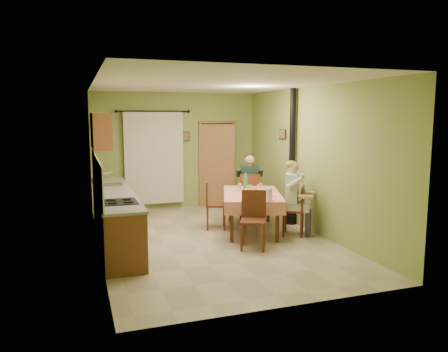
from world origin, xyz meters
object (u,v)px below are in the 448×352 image
object	(u,v)px
chair_near	(253,232)
chair_right	(294,220)
chair_far	(249,206)
chair_left	(215,214)
dining_table	(252,212)
man_far	(250,179)
stove_flue	(292,175)
man_right	(294,189)

from	to	relation	value
chair_near	chair_right	size ratio (longest dim) A/B	1.05
chair_far	chair_left	world-z (taller)	chair_far
dining_table	man_far	distance (m)	1.16
chair_far	stove_flue	world-z (taller)	stove_flue
dining_table	man_right	xyz separation A→B (m)	(0.64, -0.52, 0.50)
chair_far	chair_left	size ratio (longest dim) A/B	1.06
chair_near	chair_left	distance (m)	1.49
man_far	man_right	distance (m)	1.53
chair_far	man_right	distance (m)	1.63
chair_far	chair_near	xyz separation A→B (m)	(-0.76, -2.02, -0.00)
chair_far	stove_flue	distance (m)	1.20
man_right	stove_flue	distance (m)	0.89
chair_left	stove_flue	distance (m)	1.78
chair_far	man_right	bearing A→B (deg)	-59.59
stove_flue	chair_right	bearing A→B (deg)	-113.70
man_far	chair_far	bearing A→B (deg)	-90.00
chair_left	man_far	size ratio (longest dim) A/B	0.69
chair_left	chair_far	bearing A→B (deg)	136.44
chair_left	stove_flue	size ratio (longest dim) A/B	0.34
chair_right	chair_near	bearing A→B (deg)	149.39
chair_far	chair_right	size ratio (longest dim) A/B	1.07
dining_table	chair_left	size ratio (longest dim) A/B	2.17
dining_table	chair_left	xyz separation A→B (m)	(-0.62, 0.42, -0.09)
man_far	man_right	xyz separation A→B (m)	(0.28, -1.51, 0.00)
chair_right	stove_flue	bearing A→B (deg)	9.19
man_far	dining_table	bearing A→B (deg)	-90.25
chair_near	dining_table	bearing A→B (deg)	-85.82
chair_far	stove_flue	size ratio (longest dim) A/B	0.36
dining_table	chair_left	distance (m)	0.75
chair_near	stove_flue	bearing A→B (deg)	-111.18
dining_table	man_right	size ratio (longest dim) A/B	1.49
chair_right	chair_left	world-z (taller)	chair_left
chair_near	stove_flue	size ratio (longest dim) A/B	0.35
chair_far	chair_left	xyz separation A→B (m)	(-0.97, -0.55, -0.00)
dining_table	chair_near	distance (m)	1.13
chair_far	stove_flue	xyz separation A→B (m)	(0.65, -0.69, 0.73)
dining_table	stove_flue	world-z (taller)	stove_flue
chair_near	chair_left	size ratio (longest dim) A/B	1.03
chair_right	chair_far	bearing A→B (deg)	44.16
chair_far	stove_flue	bearing A→B (deg)	-26.99
dining_table	man_far	bearing A→B (deg)	88.87
dining_table	stove_flue	distance (m)	1.22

